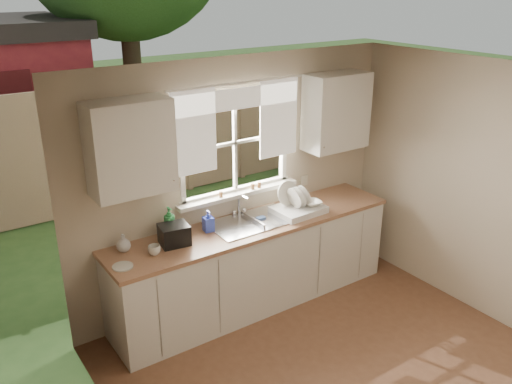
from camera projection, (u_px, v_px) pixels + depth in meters
room_walls at (391, 266)px, 3.88m from camera, size 3.62×4.02×2.50m
ceiling at (402, 89)px, 3.47m from camera, size 3.60×4.00×0.02m
window at (236, 159)px, 5.37m from camera, size 1.38×0.16×1.06m
curtains at (238, 116)px, 5.17m from camera, size 1.50×0.03×0.81m
base_cabinets at (254, 265)px, 5.52m from camera, size 3.00×0.62×0.87m
countertop at (254, 225)px, 5.35m from camera, size 3.04×0.65×0.04m
upper_cabinet_left at (130, 148)px, 4.50m from camera, size 0.70×0.33×0.80m
upper_cabinet_right at (336, 111)px, 5.71m from camera, size 0.70×0.33×0.80m
wall_outlet at (304, 180)px, 5.97m from camera, size 0.08×0.01×0.12m
sill_jars at (245, 188)px, 5.47m from camera, size 0.50×0.04×0.06m
sink at (252, 228)px, 5.39m from camera, size 0.88×0.52×0.40m
dish_rack at (298, 207)px, 5.56m from camera, size 0.52×0.40×0.31m
bowl at (312, 203)px, 5.58m from camera, size 0.21×0.21×0.05m
soap_bottle_a at (170, 223)px, 4.99m from camera, size 0.12×0.12×0.30m
soap_bottle_b at (208, 221)px, 5.14m from camera, size 0.11×0.11×0.21m
soap_bottle_c at (123, 243)px, 4.77m from camera, size 0.16×0.16×0.16m
saucer at (123, 266)px, 4.53m from camera, size 0.18×0.18×0.01m
cup at (154, 250)px, 4.72m from camera, size 0.12×0.12×0.09m
black_appliance at (174, 235)px, 4.89m from camera, size 0.29×0.26×0.19m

